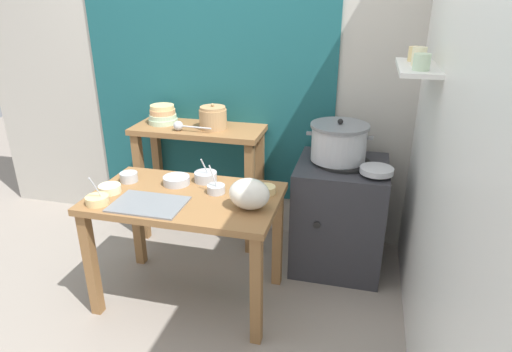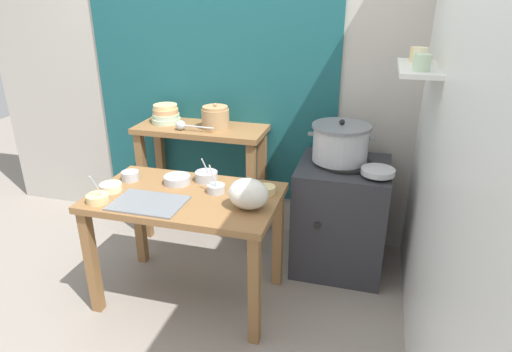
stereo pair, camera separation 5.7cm
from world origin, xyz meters
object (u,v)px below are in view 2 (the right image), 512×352
object	(u,v)px
stove_block	(340,215)
ladle	(182,125)
back_shelf_table	(202,155)
prep_bowl_2	(98,198)
prep_bowl_5	(266,190)
prep_table	(186,211)
prep_bowl_6	(110,187)
clay_pot	(215,117)
plastic_bag	(248,194)
prep_bowl_0	(130,175)
wide_pan	(378,171)
steamer_pot	(341,143)
prep_bowl_1	(206,176)
serving_tray	(148,203)
bowl_stack_enamel	(166,114)
prep_bowl_3	(177,179)
prep_bowl_4	(216,188)

from	to	relation	value
stove_block	ladle	xyz separation A→B (m)	(-1.16, 0.02, 0.55)
back_shelf_table	prep_bowl_2	size ratio (longest dim) A/B	5.43
prep_bowl_5	prep_table	bearing A→B (deg)	-162.75
back_shelf_table	prep_bowl_6	size ratio (longest dim) A/B	7.39
clay_pot	plastic_bag	distance (m)	0.98
prep_bowl_0	wide_pan	bearing A→B (deg)	13.83
clay_pot	ladle	world-z (taller)	clay_pot
clay_pot	prep_bowl_5	world-z (taller)	clay_pot
prep_bowl_0	steamer_pot	bearing A→B (deg)	23.64
prep_bowl_1	prep_bowl_6	world-z (taller)	prep_bowl_1
stove_block	prep_bowl_5	size ratio (longest dim) A/B	6.98
plastic_bag	serving_tray	bearing A→B (deg)	-169.96
prep_table	back_shelf_table	xyz separation A→B (m)	(-0.20, 0.76, 0.07)
bowl_stack_enamel	prep_bowl_0	xyz separation A→B (m)	(0.07, -0.68, -0.21)
plastic_bag	prep_bowl_5	bearing A→B (deg)	78.08
clay_pot	ladle	distance (m)	0.24
wide_pan	prep_bowl_1	xyz separation A→B (m)	(-1.03, -0.25, -0.04)
prep_bowl_1	prep_table	bearing A→B (deg)	-101.76
serving_tray	prep_bowl_1	world-z (taller)	prep_bowl_1
back_shelf_table	prep_bowl_3	world-z (taller)	back_shelf_table
prep_bowl_0	prep_bowl_6	bearing A→B (deg)	-98.64
prep_bowl_3	back_shelf_table	bearing A→B (deg)	98.26
prep_bowl_4	prep_bowl_3	bearing A→B (deg)	167.40
prep_table	prep_bowl_2	distance (m)	0.50
prep_table	plastic_bag	bearing A→B (deg)	-9.98
prep_bowl_2	prep_bowl_5	xyz separation A→B (m)	(0.88, 0.37, -0.00)
ladle	prep_bowl_5	distance (m)	0.92
wide_pan	prep_bowl_5	world-z (taller)	wide_pan
prep_table	prep_bowl_0	bearing A→B (deg)	165.87
bowl_stack_enamel	prep_bowl_4	size ratio (longest dim) A/B	1.24
prep_table	serving_tray	size ratio (longest dim) A/B	2.75
plastic_bag	prep_bowl_6	world-z (taller)	plastic_bag
plastic_bag	prep_bowl_4	bearing A→B (deg)	148.63
bowl_stack_enamel	prep_bowl_3	size ratio (longest dim) A/B	1.32
bowl_stack_enamel	prep_bowl_2	distance (m)	1.04
back_shelf_table	serving_tray	distance (m)	0.93
back_shelf_table	ladle	distance (m)	0.29
serving_tray	wide_pan	world-z (taller)	wide_pan
prep_bowl_0	prep_bowl_5	xyz separation A→B (m)	(0.87, 0.04, -0.01)
clay_pot	wide_pan	bearing A→B (deg)	-13.84
prep_bowl_6	steamer_pot	bearing A→B (deg)	29.70
plastic_bag	prep_bowl_5	world-z (taller)	plastic_bag
prep_table	ladle	size ratio (longest dim) A/B	3.82
back_shelf_table	bowl_stack_enamel	size ratio (longest dim) A/B	4.46
prep_table	prep_bowl_4	bearing A→B (deg)	24.75
ladle	prep_bowl_3	distance (m)	0.57
clay_pot	serving_tray	xyz separation A→B (m)	(-0.06, -0.93, -0.25)
back_shelf_table	steamer_pot	distance (m)	1.06
clay_pot	serving_tray	world-z (taller)	clay_pot
plastic_bag	prep_bowl_5	size ratio (longest dim) A/B	2.01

